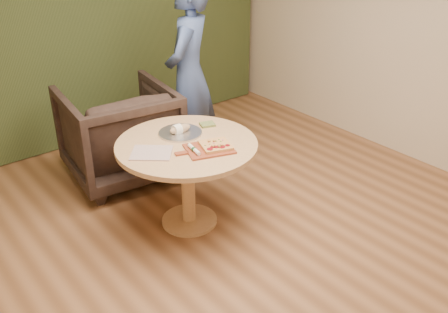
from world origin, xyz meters
TOP-DOWN VIEW (x-y plane):
  - room_shell at (0.00, 0.00)m, footprint 5.04×6.04m
  - curtain at (0.00, 2.90)m, footprint 4.80×0.14m
  - pedestal_table at (-0.04, 0.81)m, footprint 1.13×1.13m
  - pizza_paddle at (0.01, 0.61)m, footprint 0.47×0.38m
  - flatbread_pizza at (0.08, 0.59)m, footprint 0.28×0.28m
  - cutlery_roll at (-0.10, 0.63)m, footprint 0.06×0.20m
  - newspaper at (-0.35, 0.82)m, footprint 0.39×0.38m
  - serving_tray at (0.02, 0.98)m, footprint 0.36×0.36m
  - bread_roll at (0.01, 0.98)m, footprint 0.19×0.09m
  - green_packet at (0.29, 0.98)m, footprint 0.15×0.13m
  - armchair at (-0.08, 1.89)m, footprint 1.09×1.03m
  - person_standing at (0.61, 1.68)m, footprint 0.82×0.77m

SIDE VIEW (x-z plane):
  - armchair at x=-0.08m, z-range 0.00..1.01m
  - pedestal_table at x=-0.04m, z-range 0.23..0.98m
  - newspaper at x=-0.35m, z-range 0.75..0.76m
  - serving_tray at x=0.02m, z-range 0.75..0.77m
  - pizza_paddle at x=0.01m, z-range 0.75..0.77m
  - green_packet at x=0.29m, z-range 0.75..0.77m
  - flatbread_pizza at x=0.08m, z-range 0.76..0.79m
  - cutlery_roll at x=-0.10m, z-range 0.76..0.80m
  - bread_roll at x=0.01m, z-range 0.75..0.84m
  - person_standing at x=0.61m, z-range 0.00..1.88m
  - room_shell at x=0.00m, z-range -0.02..2.82m
  - curtain at x=0.00m, z-range 0.01..2.79m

